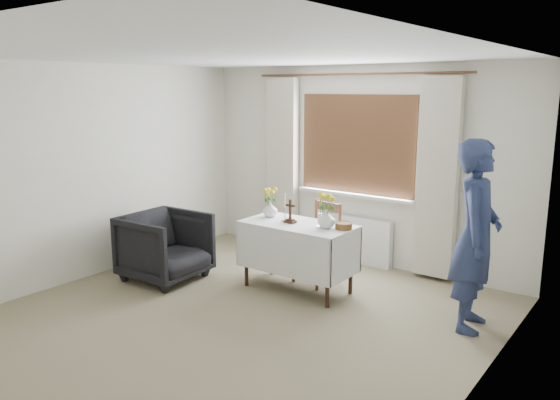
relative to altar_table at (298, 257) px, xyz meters
The scene contains 12 objects.
ground 1.23m from the altar_table, 90.62° to the right, with size 5.00×5.00×0.00m, color #807459.
altar_table is the anchor object (origin of this frame).
wooden_chair 0.34m from the altar_table, 84.00° to the left, with size 0.43×0.43×0.93m, color #58321E, non-canonical shape.
armchair 1.58m from the altar_table, 156.16° to the right, with size 0.85×0.87×0.79m, color black.
person 1.94m from the altar_table, ahead, with size 0.65×0.43×1.78m, color navy.
radiator 1.25m from the altar_table, 90.58° to the left, with size 1.10×0.10×0.60m, color silver.
wooden_cross 0.52m from the altar_table, 163.48° to the right, with size 0.12×0.09×0.26m, color black, non-canonical shape.
candlestick_left 0.57m from the altar_table, behind, with size 0.09×0.09×0.32m, color silver, non-canonical shape.
candlestick_right 0.60m from the altar_table, ahead, with size 0.09×0.09×0.30m, color silver, non-canonical shape.
flower_vase_left 0.65m from the altar_table, behind, with size 0.17×0.17×0.18m, color silver.
flower_vase_right 0.59m from the altar_table, ahead, with size 0.19×0.19×0.20m, color silver.
wicker_basket 0.67m from the altar_table, 10.55° to the left, with size 0.18×0.18×0.07m, color brown.
Camera 1 is at (3.31, -3.59, 2.22)m, focal length 35.00 mm.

